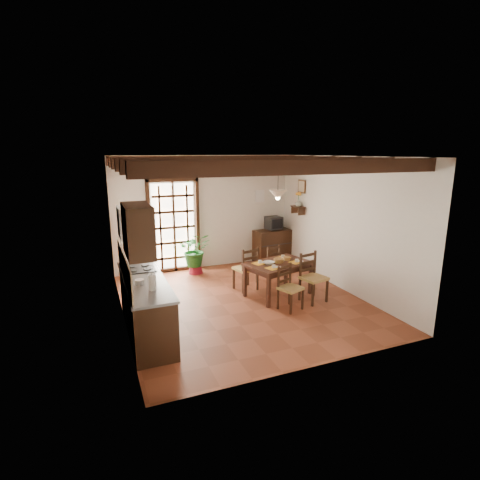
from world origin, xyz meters
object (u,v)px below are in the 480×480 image
chair_far_right (268,271)px  pendant_lamp (278,194)px  chair_near_right (313,286)px  crt_tv (274,223)px  chair_near_left (290,296)px  dining_table (278,267)px  chair_far_left (246,276)px  kitchen_counter (145,305)px  potted_plant (195,250)px  sideboard (273,246)px

chair_far_right → pendant_lamp: 1.90m
chair_near_right → crt_tv: 2.86m
chair_near_left → dining_table: bearing=59.5°
chair_far_left → chair_far_right: size_ratio=1.05×
kitchen_counter → chair_near_left: 2.63m
chair_far_right → crt_tv: crt_tv is taller
crt_tv → kitchen_counter: bearing=-149.0°
chair_far_right → kitchen_counter: bearing=5.6°
kitchen_counter → chair_near_left: kitchen_counter is taller
chair_far_right → pendant_lamp: pendant_lamp is taller
chair_near_right → chair_far_left: chair_near_right is taller
crt_tv → potted_plant: 2.24m
chair_near_right → crt_tv: (0.50, 2.71, 0.76)m
kitchen_counter → chair_near_right: 3.25m
kitchen_counter → chair_far_left: bearing=27.6°
chair_near_right → sideboard: 2.77m
kitchen_counter → pendant_lamp: (2.75, 0.75, 1.60)m
kitchen_counter → pendant_lamp: bearing=15.1°
sideboard → pendant_lamp: bearing=-121.4°
sideboard → crt_tv: size_ratio=2.46×
chair_near_left → chair_near_right: chair_near_right is taller
kitchen_counter → potted_plant: (1.56, 2.66, 0.10)m
kitchen_counter → sideboard: bearing=37.0°
kitchen_counter → chair_far_right: size_ratio=2.51×
dining_table → sideboard: sideboard is taller
chair_far_left → pendant_lamp: 1.90m
chair_near_right → sideboard: bearing=68.0°
chair_near_left → potted_plant: potted_plant is taller
chair_far_right → potted_plant: 1.88m
kitchen_counter → chair_near_left: size_ratio=2.67×
dining_table → potted_plant: (-1.19, 2.02, -0.03)m
chair_near_right → dining_table: bearing=120.7°
chair_near_left → crt_tv: bearing=48.5°
kitchen_counter → crt_tv: kitchen_counter is taller
sideboard → pendant_lamp: size_ratio=1.22×
kitchen_counter → potted_plant: 3.09m
chair_near_right → pendant_lamp: size_ratio=1.15×
chair_near_right → chair_far_right: size_ratio=1.08×
chair_near_left → sideboard: (1.12, 2.90, 0.17)m
chair_far_left → pendant_lamp: (0.49, -0.44, 1.78)m
crt_tv → pendant_lamp: (-0.99, -2.07, 1.01)m
chair_near_right → potted_plant: bearing=111.8°
crt_tv → chair_near_right: bearing=-106.6°
chair_far_right → sideboard: chair_far_right is taller
pendant_lamp → chair_near_left: bearing=-98.9°
dining_table → chair_far_left: bearing=116.2°
crt_tv → potted_plant: (-2.18, -0.16, -0.49)m
dining_table → chair_near_left: bearing=-116.1°
chair_near_right → pendant_lamp: pendant_lamp is taller
crt_tv → sideboard: bearing=84.0°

